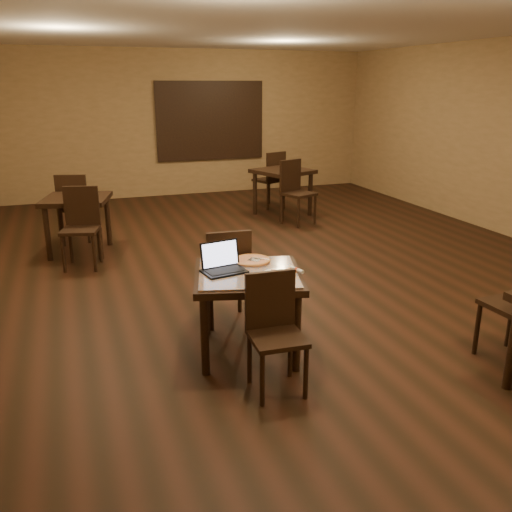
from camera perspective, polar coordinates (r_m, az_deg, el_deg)
name	(u,v)px	position (r m, az deg, el deg)	size (l,w,h in m)	color
ground	(271,260)	(7.43, 1.61, -0.46)	(10.00, 10.00, 0.00)	black
wall_back	(187,124)	(11.89, -7.26, 13.65)	(8.00, 0.02, 3.00)	#99784E
ceiling	(273,24)	(7.09, 1.83, 23.23)	(8.00, 10.00, 0.02)	silver
mural	(210,121)	(11.97, -4.82, 13.99)	(2.34, 0.05, 1.64)	#254B89
tiled_table	(248,283)	(4.73, -0.85, -2.84)	(1.13, 1.13, 0.76)	black
chair_main_near	(274,325)	(4.24, 1.90, -7.27)	(0.43, 0.43, 0.94)	black
chair_main_far	(227,272)	(5.31, -3.04, -1.65)	(0.46, 0.46, 0.99)	black
laptop	(222,263)	(4.71, -3.59, -0.78)	(0.40, 0.34, 0.25)	black
plate	(279,274)	(4.60, 2.46, -1.95)	(0.29, 0.29, 0.02)	white
pizza_slice	(279,273)	(4.60, 2.46, -1.78)	(0.20, 0.20, 0.02)	beige
pizza_pan	(252,262)	(4.94, -0.43, -0.59)	(0.33, 0.33, 0.01)	silver
pizza_whole	(252,260)	(4.94, -0.43, -0.43)	(0.34, 0.34, 0.02)	beige
spatula	(255,260)	(4.92, -0.14, -0.38)	(0.10, 0.25, 0.01)	silver
napkin_roll	(297,270)	(4.70, 4.32, -1.45)	(0.08, 0.16, 0.04)	white
other_table_a	(283,177)	(9.91, 2.83, 8.28)	(1.16, 1.16, 0.84)	black
other_table_a_chair_near	(295,188)	(9.33, 4.11, 7.14)	(0.61, 0.61, 1.08)	black
other_table_a_chair_far	(272,176)	(10.52, 1.68, 8.38)	(0.61, 0.61, 1.08)	black
other_table_b	(77,207)	(8.02, -18.32, 4.96)	(1.05, 1.05, 0.81)	black
other_table_b_chair_near	(81,222)	(7.44, -17.92, 3.41)	(0.55, 0.55, 1.04)	black
other_table_b_chair_far	(74,204)	(8.63, -18.57, 5.24)	(0.55, 0.55, 1.04)	black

